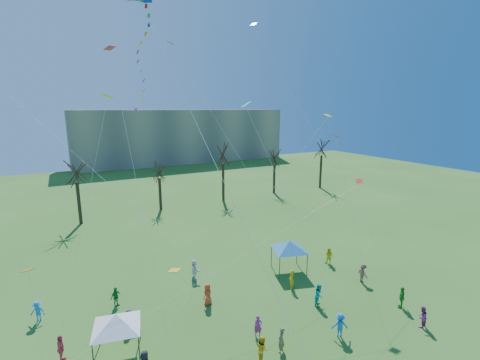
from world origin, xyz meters
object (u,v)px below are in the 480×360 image
big_box_kite (147,60)px  canopy_tent_white (116,320)px  distant_building (182,136)px  canopy_tent_blue (289,245)px

big_box_kite → canopy_tent_white: size_ratio=6.31×
distant_building → big_box_kite: 78.48m
distant_building → big_box_kite: (-26.53, -73.06, 10.83)m
big_box_kite → canopy_tent_white: 16.28m
canopy_tent_white → canopy_tent_blue: (16.28, 4.12, 0.10)m
canopy_tent_white → canopy_tent_blue: canopy_tent_blue is taller
canopy_tent_blue → canopy_tent_white: bearing=-165.8°
distant_building → canopy_tent_blue: (-13.51, -71.02, -4.88)m
distant_building → canopy_tent_white: distant_building is taller
distant_building → canopy_tent_white: 80.99m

